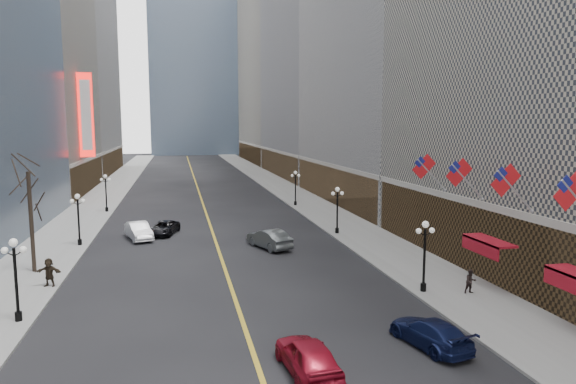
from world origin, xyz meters
name	(u,v)px	position (x,y,z in m)	size (l,w,h in m)	color
sidewalk_east	(304,201)	(14.00, 70.00, 0.07)	(6.00, 230.00, 0.15)	gray
sidewalk_west	(93,207)	(-14.00, 70.00, 0.07)	(6.00, 230.00, 0.15)	gray
lane_line	(200,195)	(0.00, 80.00, 0.01)	(0.25, 200.00, 0.02)	gold
bldg_east_c	(337,59)	(29.88, 106.00, 24.18)	(26.60, 40.60, 48.80)	#99999B
bldg_east_d	(292,53)	(29.90, 149.00, 31.17)	(26.60, 46.60, 62.80)	#A69D89
bldg_west_d	(43,2)	(-29.92, 121.00, 36.17)	(26.60, 38.60, 72.80)	beige
streetlamp_east_1	(425,249)	(11.80, 30.00, 2.90)	(1.26, 0.44, 4.52)	black
streetlamp_east_2	(337,205)	(11.80, 48.00, 2.90)	(1.26, 0.44, 4.52)	black
streetlamp_east_3	(295,184)	(11.80, 66.00, 2.90)	(1.26, 0.44, 4.52)	black
streetlamp_west_1	(15,271)	(-11.80, 30.00, 2.90)	(1.26, 0.44, 4.52)	black
streetlamp_west_2	(78,214)	(-11.80, 48.00, 2.90)	(1.26, 0.44, 4.52)	black
streetlamp_west_3	(106,189)	(-11.80, 66.00, 2.90)	(1.26, 0.44, 4.52)	black
flag_2	(574,195)	(15.31, 22.00, 7.29)	(2.87, 0.12, 2.87)	#B2B2B7
flag_3	(508,183)	(15.31, 27.00, 7.29)	(2.87, 0.12, 2.87)	#B2B2B7
flag_4	(461,175)	(15.31, 32.00, 7.29)	(2.87, 0.12, 2.87)	#B2B2B7
flag_5	(426,169)	(15.31, 37.00, 7.29)	(2.87, 0.12, 2.87)	#B2B2B7
awning_c	(486,243)	(16.11, 30.00, 3.08)	(1.40, 4.00, 0.93)	maroon
theatre_marquee	(86,115)	(-15.88, 80.00, 12.00)	(2.00, 0.55, 12.00)	red
tree_west_far	(29,187)	(-13.50, 40.00, 6.24)	(3.60, 3.60, 7.92)	#2D231C
car_nb_mid	(139,231)	(-6.93, 49.90, 0.80)	(1.69, 4.85, 1.60)	white
car_nb_far	(164,228)	(-4.69, 51.54, 0.65)	(2.17, 4.70, 1.31)	black
car_sb_near	(430,333)	(8.43, 22.70, 0.69)	(1.92, 4.72, 1.37)	#121A44
car_sb_mid	(308,356)	(2.00, 21.30, 0.79)	(1.87, 4.66, 1.59)	maroon
car_sb_far	(269,239)	(4.36, 43.91, 0.83)	(1.76, 5.05, 1.67)	#4A5052
ped_east_walk	(471,281)	(14.47, 28.97, 0.91)	(0.74, 0.41, 1.53)	black
ped_west_far	(49,272)	(-11.60, 36.07, 1.08)	(1.73, 0.50, 1.86)	black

